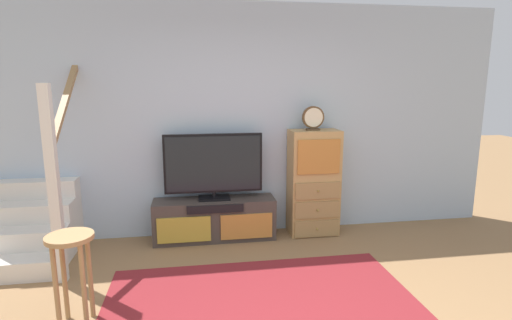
{
  "coord_description": "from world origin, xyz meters",
  "views": [
    {
      "loc": [
        -0.53,
        -2.26,
        1.81
      ],
      "look_at": [
        0.13,
        1.84,
        1.0
      ],
      "focal_mm": 28.09,
      "sensor_mm": 36.0,
      "label": 1
    }
  ],
  "objects_px": {
    "bar_stool_near": "(71,259)",
    "side_cabinet": "(314,183)",
    "media_console": "(215,219)",
    "desk_clock": "(313,118)",
    "television": "(213,165)"
  },
  "relations": [
    {
      "from": "side_cabinet",
      "to": "bar_stool_near",
      "type": "distance_m",
      "value": 2.78
    },
    {
      "from": "bar_stool_near",
      "to": "side_cabinet",
      "type": "bearing_deg",
      "value": 33.59
    },
    {
      "from": "television",
      "to": "side_cabinet",
      "type": "xyz_separation_m",
      "value": [
        1.18,
        -0.01,
        -0.25
      ]
    },
    {
      "from": "media_console",
      "to": "bar_stool_near",
      "type": "relative_size",
      "value": 1.95
    },
    {
      "from": "television",
      "to": "bar_stool_near",
      "type": "xyz_separation_m",
      "value": [
        -1.13,
        -1.55,
        -0.35
      ]
    },
    {
      "from": "television",
      "to": "desk_clock",
      "type": "relative_size",
      "value": 4.0
    },
    {
      "from": "side_cabinet",
      "to": "bar_stool_near",
      "type": "height_order",
      "value": "side_cabinet"
    },
    {
      "from": "side_cabinet",
      "to": "desk_clock",
      "type": "height_order",
      "value": "desk_clock"
    },
    {
      "from": "media_console",
      "to": "bar_stool_near",
      "type": "bearing_deg",
      "value": -126.55
    },
    {
      "from": "television",
      "to": "desk_clock",
      "type": "distance_m",
      "value": 1.26
    },
    {
      "from": "television",
      "to": "side_cabinet",
      "type": "height_order",
      "value": "side_cabinet"
    },
    {
      "from": "desk_clock",
      "to": "bar_stool_near",
      "type": "xyz_separation_m",
      "value": [
        -2.28,
        -1.52,
        -0.86
      ]
    },
    {
      "from": "television",
      "to": "desk_clock",
      "type": "xyz_separation_m",
      "value": [
        1.15,
        -0.03,
        0.52
      ]
    },
    {
      "from": "television",
      "to": "bar_stool_near",
      "type": "bearing_deg",
      "value": -126.12
    },
    {
      "from": "side_cabinet",
      "to": "bar_stool_near",
      "type": "relative_size",
      "value": 1.75
    }
  ]
}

